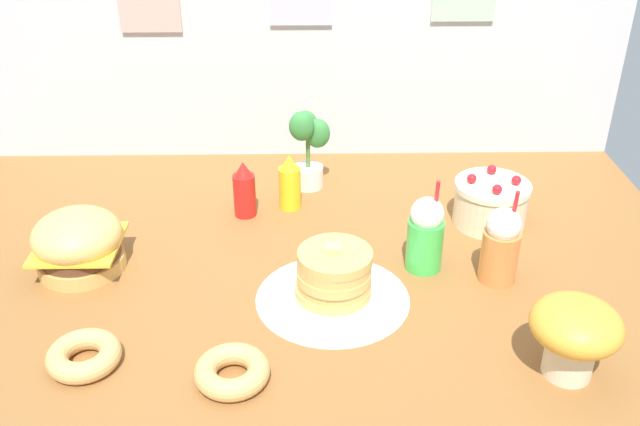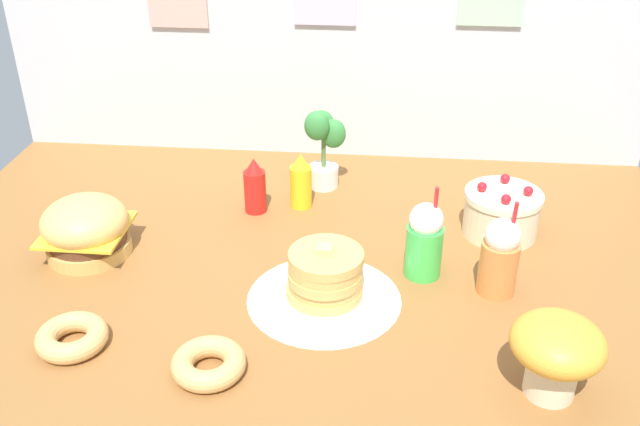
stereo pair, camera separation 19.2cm
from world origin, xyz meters
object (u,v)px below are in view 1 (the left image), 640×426
(pancake_stack, at_px, (334,278))
(donut_pink_glaze, at_px, (84,355))
(burger, at_px, (78,243))
(mustard_bottle, at_px, (290,184))
(cream_soda_cup, at_px, (426,234))
(orange_float_cup, at_px, (501,245))
(donut_chocolate, at_px, (232,371))
(ketchup_bottle, at_px, (244,191))
(potted_plant, at_px, (308,146))
(mushroom_stool, at_px, (575,331))
(layer_cake, at_px, (491,203))

(pancake_stack, distance_m, donut_pink_glaze, 0.63)
(burger, relative_size, mustard_bottle, 1.33)
(pancake_stack, relative_size, cream_soda_cup, 1.13)
(mustard_bottle, distance_m, cream_soda_cup, 0.52)
(cream_soda_cup, bearing_deg, pancake_stack, -150.29)
(mustard_bottle, relative_size, cream_soda_cup, 0.67)
(orange_float_cup, xyz_separation_m, donut_pink_glaze, (-1.02, -0.32, -0.08))
(burger, distance_m, donut_chocolate, 0.65)
(pancake_stack, xyz_separation_m, cream_soda_cup, (0.25, 0.15, 0.04))
(mustard_bottle, distance_m, donut_chocolate, 0.80)
(pancake_stack, height_order, cream_soda_cup, cream_soda_cup)
(pancake_stack, height_order, ketchup_bottle, ketchup_bottle)
(orange_float_cup, distance_m, potted_plant, 0.76)
(burger, height_order, donut_pink_glaze, burger)
(potted_plant, bearing_deg, burger, -142.34)
(cream_soda_cup, distance_m, orange_float_cup, 0.20)
(cream_soda_cup, bearing_deg, potted_plant, 122.50)
(ketchup_bottle, bearing_deg, mushroom_stool, -43.44)
(ketchup_bottle, relative_size, mustard_bottle, 1.00)
(burger, bearing_deg, donut_pink_glaze, -73.93)
(layer_cake, height_order, potted_plant, potted_plant)
(pancake_stack, distance_m, orange_float_cup, 0.46)
(mustard_bottle, height_order, donut_pink_glaze, mustard_bottle)
(layer_cake, xyz_separation_m, mustard_bottle, (-0.61, 0.11, 0.01))
(potted_plant, relative_size, mushroom_stool, 1.39)
(layer_cake, height_order, cream_soda_cup, cream_soda_cup)
(pancake_stack, xyz_separation_m, ketchup_bottle, (-0.26, 0.45, 0.02))
(orange_float_cup, bearing_deg, mushroom_stool, -79.24)
(orange_float_cup, bearing_deg, layer_cake, 81.19)
(mustard_bottle, bearing_deg, donut_chocolate, -98.18)
(donut_chocolate, relative_size, potted_plant, 0.61)
(orange_float_cup, xyz_separation_m, donut_chocolate, (-0.68, -0.38, -0.08))
(ketchup_bottle, xyz_separation_m, cream_soda_cup, (0.52, -0.31, 0.02))
(pancake_stack, distance_m, donut_chocolate, 0.38)
(potted_plant, bearing_deg, layer_cake, -25.08)
(mushroom_stool, bearing_deg, layer_cake, 92.05)
(layer_cake, xyz_separation_m, cream_soda_cup, (-0.24, -0.24, 0.04))
(mustard_bottle, bearing_deg, layer_cake, -10.36)
(potted_plant, bearing_deg, cream_soda_cup, -57.50)
(potted_plant, bearing_deg, ketchup_bottle, -135.83)
(pancake_stack, distance_m, mustard_bottle, 0.51)
(donut_chocolate, relative_size, mushroom_stool, 0.85)
(donut_chocolate, bearing_deg, ketchup_bottle, 91.99)
(mushroom_stool, bearing_deg, burger, 159.85)
(pancake_stack, relative_size, mustard_bottle, 1.70)
(mustard_bottle, xyz_separation_m, donut_chocolate, (-0.11, -0.79, -0.06))
(burger, height_order, mustard_bottle, mustard_bottle)
(pancake_stack, relative_size, mushroom_stool, 1.55)
(pancake_stack, xyz_separation_m, mustard_bottle, (-0.12, 0.50, 0.02))
(mushroom_stool, bearing_deg, mustard_bottle, 129.19)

